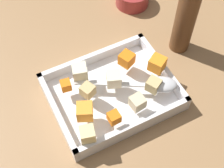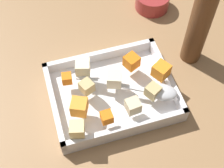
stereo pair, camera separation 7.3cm
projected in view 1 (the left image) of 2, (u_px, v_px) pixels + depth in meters
The scene contains 15 objects.
ground_plane at pixel (104, 97), 0.78m from camera, with size 4.00×4.00×0.00m, color #936D47.
baking_dish at pixel (112, 93), 0.77m from camera, with size 0.29×0.22×0.04m.
carrot_chunk_heap_side at pixel (127, 59), 0.77m from camera, with size 0.03×0.03×0.03m, color orange.
carrot_chunk_near_right at pixel (85, 111), 0.69m from camera, with size 0.03×0.03×0.03m, color orange.
carrot_chunk_rim_edge at pixel (66, 85), 0.73m from camera, with size 0.02×0.02×0.02m, color orange.
carrot_chunk_mid_right at pixel (114, 117), 0.68m from camera, with size 0.02×0.02×0.02m, color orange.
carrot_chunk_far_right at pixel (157, 64), 0.76m from camera, with size 0.03×0.03×0.03m, color orange.
potato_chunk_front_center at pixel (153, 85), 0.73m from camera, with size 0.03×0.03×0.03m, color tan.
potato_chunk_corner_se at pixel (114, 79), 0.73m from camera, with size 0.03×0.03×0.03m, color beige.
potato_chunk_mid_left at pixel (89, 92), 0.72m from camera, with size 0.03×0.03×0.03m, color tan.
potato_chunk_under_handle at pixel (80, 72), 0.74m from camera, with size 0.03×0.03×0.03m, color beige.
potato_chunk_far_left at pixel (137, 102), 0.70m from camera, with size 0.03×0.03×0.03m, color beige.
potato_chunk_heap_top at pixel (87, 134), 0.66m from camera, with size 0.03×0.03×0.03m, color #E0CC89.
serving_spoon at pixel (156, 84), 0.73m from camera, with size 0.22×0.14×0.02m.
pepper_mill at pixel (187, 14), 0.77m from camera, with size 0.05×0.05×0.25m.
Camera 1 is at (-0.17, -0.37, 0.66)m, focal length 52.13 mm.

